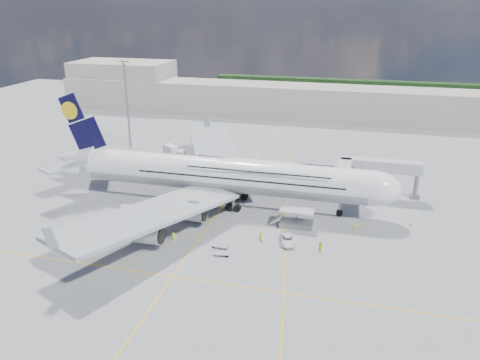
% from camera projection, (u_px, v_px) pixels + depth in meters
% --- Properties ---
extents(ground, '(300.00, 300.00, 0.00)m').
position_uv_depth(ground, '(210.00, 223.00, 94.06)').
color(ground, gray).
rests_on(ground, ground).
extents(taxi_line_main, '(0.25, 220.00, 0.01)m').
position_uv_depth(taxi_line_main, '(210.00, 223.00, 94.06)').
color(taxi_line_main, '#F9B60D').
rests_on(taxi_line_main, ground).
extents(taxi_line_cross, '(120.00, 0.25, 0.01)m').
position_uv_depth(taxi_line_cross, '(173.00, 276.00, 75.98)').
color(taxi_line_cross, '#F9B60D').
rests_on(taxi_line_cross, ground).
extents(taxi_line_diag, '(14.16, 99.06, 0.01)m').
position_uv_depth(taxi_line_diag, '(287.00, 210.00, 99.87)').
color(taxi_line_diag, '#F9B60D').
rests_on(taxi_line_diag, ground).
extents(airliner, '(77.26, 79.15, 23.71)m').
position_uv_depth(airliner, '(225.00, 175.00, 100.55)').
color(airliner, white).
rests_on(airliner, ground).
extents(jet_bridge, '(18.80, 12.10, 8.50)m').
position_uv_depth(jet_bridge, '(366.00, 169.00, 103.65)').
color(jet_bridge, '#B7B7BC').
rests_on(jet_bridge, ground).
extents(cargo_loader, '(8.53, 3.20, 3.67)m').
position_uv_depth(cargo_loader, '(296.00, 221.00, 92.35)').
color(cargo_loader, silver).
rests_on(cargo_loader, ground).
extents(light_mast, '(3.00, 0.70, 25.50)m').
position_uv_depth(light_mast, '(127.00, 103.00, 139.16)').
color(light_mast, gray).
rests_on(light_mast, ground).
extents(terminal, '(180.00, 16.00, 12.00)m').
position_uv_depth(terminal, '(286.00, 101.00, 177.74)').
color(terminal, '#B2AD9E').
rests_on(terminal, ground).
extents(hangar, '(40.00, 22.00, 18.00)m').
position_uv_depth(hangar, '(124.00, 83.00, 197.28)').
color(hangar, '#B2AD9E').
rests_on(hangar, ground).
extents(tree_line, '(160.00, 6.00, 8.00)m').
position_uv_depth(tree_line, '(390.00, 90.00, 209.93)').
color(tree_line, '#193814').
rests_on(tree_line, ground).
extents(dolly_row_a, '(2.93, 2.10, 1.67)m').
position_uv_depth(dolly_row_a, '(125.00, 209.00, 98.23)').
color(dolly_row_a, gray).
rests_on(dolly_row_a, ground).
extents(dolly_row_b, '(3.28, 2.41, 1.86)m').
position_uv_depth(dolly_row_b, '(138.00, 227.00, 90.26)').
color(dolly_row_b, gray).
rests_on(dolly_row_b, ground).
extents(dolly_row_c, '(2.70, 1.65, 1.63)m').
position_uv_depth(dolly_row_c, '(189.00, 216.00, 95.06)').
color(dolly_row_c, gray).
rests_on(dolly_row_c, ground).
extents(dolly_back, '(2.91, 1.67, 0.41)m').
position_uv_depth(dolly_back, '(95.00, 229.00, 90.80)').
color(dolly_back, gray).
rests_on(dolly_back, ground).
extents(dolly_nose_far, '(2.98, 1.78, 0.42)m').
position_uv_depth(dolly_nose_far, '(220.00, 246.00, 84.76)').
color(dolly_nose_far, gray).
rests_on(dolly_nose_far, ground).
extents(dolly_nose_near, '(3.01, 1.91, 0.41)m').
position_uv_depth(dolly_nose_near, '(222.00, 253.00, 82.29)').
color(dolly_nose_near, gray).
rests_on(dolly_nose_near, ground).
extents(baggage_tug, '(3.00, 1.71, 1.78)m').
position_uv_depth(baggage_tug, '(201.00, 214.00, 96.17)').
color(baggage_tug, silver).
rests_on(baggage_tug, ground).
extents(catering_truck_inner, '(6.39, 3.19, 3.65)m').
position_uv_depth(catering_truck_inner, '(195.00, 175.00, 114.67)').
color(catering_truck_inner, gray).
rests_on(catering_truck_inner, ground).
extents(catering_truck_outer, '(6.87, 5.45, 3.77)m').
position_uv_depth(catering_truck_outer, '(173.00, 152.00, 131.85)').
color(catering_truck_outer, gray).
rests_on(catering_truck_outer, ground).
extents(service_van, '(3.50, 5.58, 1.44)m').
position_uv_depth(service_van, '(288.00, 240.00, 85.94)').
color(service_van, white).
rests_on(service_van, ground).
extents(crew_nose, '(0.75, 0.63, 1.76)m').
position_uv_depth(crew_nose, '(355.00, 227.00, 90.62)').
color(crew_nose, '#DAFF1A').
rests_on(crew_nose, ground).
extents(crew_loader, '(1.24, 1.20, 2.01)m').
position_uv_depth(crew_loader, '(320.00, 247.00, 82.93)').
color(crew_loader, '#DAF419').
rests_on(crew_loader, ground).
extents(crew_wing, '(0.42, 0.98, 1.67)m').
position_uv_depth(crew_wing, '(163.00, 234.00, 87.86)').
color(crew_wing, '#E8FF1A').
rests_on(crew_wing, ground).
extents(crew_van, '(1.07, 1.09, 1.89)m').
position_uv_depth(crew_van, '(261.00, 236.00, 87.12)').
color(crew_van, '#D1EA18').
rests_on(crew_van, ground).
extents(crew_tug, '(1.07, 0.65, 1.61)m').
position_uv_depth(crew_tug, '(174.00, 237.00, 86.99)').
color(crew_tug, '#F1FE1A').
rests_on(crew_tug, ground).
extents(cone_nose, '(0.45, 0.45, 0.57)m').
position_uv_depth(cone_nose, '(411.00, 224.00, 92.99)').
color(cone_nose, '#F65E0C').
rests_on(cone_nose, ground).
extents(cone_wing_left_inner, '(0.38, 0.38, 0.49)m').
position_uv_depth(cone_wing_left_inner, '(207.00, 181.00, 115.18)').
color(cone_wing_left_inner, '#F65E0C').
rests_on(cone_wing_left_inner, ground).
extents(cone_wing_left_outer, '(0.44, 0.44, 0.55)m').
position_uv_depth(cone_wing_left_outer, '(170.00, 167.00, 124.69)').
color(cone_wing_left_outer, '#F65E0C').
rests_on(cone_wing_left_outer, ground).
extents(cone_wing_right_inner, '(0.45, 0.45, 0.57)m').
position_uv_depth(cone_wing_right_inner, '(118.00, 235.00, 88.83)').
color(cone_wing_right_inner, '#F65E0C').
rests_on(cone_wing_right_inner, ground).
extents(cone_wing_right_outer, '(0.39, 0.39, 0.50)m').
position_uv_depth(cone_wing_right_outer, '(155.00, 236.00, 88.40)').
color(cone_wing_right_outer, '#F65E0C').
rests_on(cone_wing_right_outer, ground).
extents(cone_tail, '(0.41, 0.41, 0.52)m').
position_uv_depth(cone_tail, '(102.00, 180.00, 115.99)').
color(cone_tail, '#F65E0C').
rests_on(cone_tail, ground).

